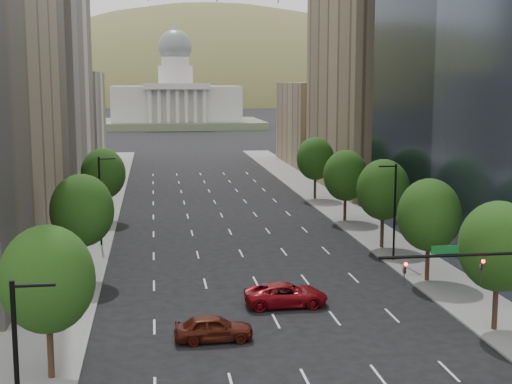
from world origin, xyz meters
name	(u,v)px	position (x,y,z in m)	size (l,w,h in m)	color
sidewalk_left	(76,258)	(-15.50, 60.00, 0.07)	(6.00, 200.00, 0.15)	slate
sidewalk_right	(396,247)	(15.50, 60.00, 0.07)	(6.00, 200.00, 0.15)	slate
midrise_cream_left	(35,73)	(-25.00, 103.00, 17.50)	(14.00, 30.00, 35.00)	beige
filler_left	(64,119)	(-25.00, 136.00, 9.00)	(14.00, 26.00, 18.00)	beige
parking_tan_right	(372,90)	(25.00, 100.00, 15.00)	(14.00, 30.00, 30.00)	#8C7759
filler_right	(322,123)	(25.00, 133.00, 8.00)	(14.00, 26.00, 16.00)	#8C7759
tree_right_1	(498,246)	(14.00, 36.00, 5.75)	(5.20, 5.20, 8.75)	#382316
tree_right_2	(429,215)	(14.00, 48.00, 5.60)	(5.20, 5.20, 8.61)	#382316
tree_right_3	(383,190)	(14.00, 60.00, 5.89)	(5.20, 5.20, 8.89)	#382316
tree_right_4	(346,176)	(14.00, 74.00, 5.46)	(5.20, 5.20, 8.46)	#382316
tree_right_5	(315,159)	(14.00, 90.00, 5.75)	(5.20, 5.20, 8.75)	#382316
tree_left_0	(47,279)	(-14.00, 32.00, 5.75)	(5.20, 5.20, 8.75)	#382316
tree_left_1	(82,211)	(-14.00, 52.00, 5.96)	(5.20, 5.20, 8.97)	#382316
tree_left_2	(103,174)	(-14.00, 78.00, 5.68)	(5.20, 5.20, 8.68)	#382316
streetlight_rn	(394,209)	(13.44, 55.00, 4.84)	(1.70, 0.20, 9.00)	black
streetlight_ln	(101,198)	(-13.44, 65.00, 4.84)	(1.70, 0.20, 9.00)	black
traffic_signal	(490,282)	(10.53, 30.00, 5.17)	(9.12, 0.40, 7.38)	black
capitol	(176,103)	(0.00, 249.71, 8.58)	(60.00, 40.00, 35.20)	#596647
foothills	(205,145)	(34.67, 599.39, -37.78)	(720.00, 413.00, 263.00)	olive
car_maroon	(214,328)	(-4.58, 36.79, 0.86)	(2.02, 5.03, 1.71)	#46150B
car_red_far	(286,295)	(1.30, 43.26, 0.85)	(2.83, 6.14, 1.71)	maroon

